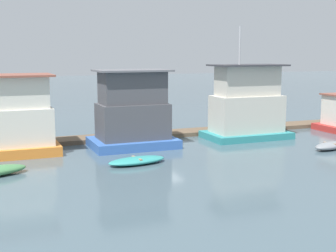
{
  "coord_description": "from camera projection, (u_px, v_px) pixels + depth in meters",
  "views": [
    {
      "loc": [
        -11.59,
        -29.93,
        6.31
      ],
      "look_at": [
        0.0,
        -1.0,
        1.4
      ],
      "focal_mm": 50.0,
      "sensor_mm": 36.0,
      "label": 1
    }
  ],
  "objects": [
    {
      "name": "houseboat_orange",
      "position": [
        0.0,
        118.0,
        28.77
      ],
      "size": [
        6.89,
        3.94,
        4.98
      ],
      "color": "orange",
      "rests_on": "ground_plane"
    },
    {
      "name": "ground_plane",
      "position": [
        163.0,
        144.0,
        32.68
      ],
      "size": [
        200.0,
        200.0,
        0.0
      ],
      "primitive_type": "plane",
      "color": "#475B66"
    },
    {
      "name": "dinghy_grey",
      "position": [
        330.0,
        146.0,
        30.69
      ],
      "size": [
        2.9,
        1.73,
        0.48
      ],
      "color": "gray",
      "rests_on": "ground_plane"
    },
    {
      "name": "dock_walkway",
      "position": [
        149.0,
        135.0,
        35.25
      ],
      "size": [
        51.0,
        2.16,
        0.3
      ],
      "primitive_type": "cube",
      "color": "brown",
      "rests_on": "ground_plane"
    },
    {
      "name": "houseboat_blue",
      "position": [
        133.0,
        113.0,
        31.23
      ],
      "size": [
        5.63,
        3.89,
        5.2
      ],
      "color": "#3866B7",
      "rests_on": "ground_plane"
    },
    {
      "name": "dinghy_teal",
      "position": [
        137.0,
        161.0,
        26.69
      ],
      "size": [
        3.62,
        1.86,
        0.4
      ],
      "color": "teal",
      "rests_on": "ground_plane"
    },
    {
      "name": "houseboat_teal",
      "position": [
        247.0,
        106.0,
        34.49
      ],
      "size": [
        6.15,
        3.62,
        8.18
      ],
      "color": "teal",
      "rests_on": "ground_plane"
    }
  ]
}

